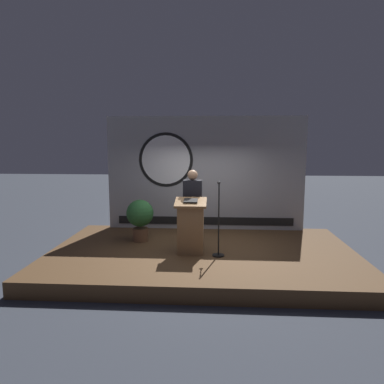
{
  "coord_description": "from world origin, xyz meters",
  "views": [
    {
      "loc": [
        0.26,
        -7.31,
        2.58
      ],
      "look_at": [
        -0.23,
        0.15,
        1.51
      ],
      "focal_mm": 33.25,
      "sensor_mm": 36.0,
      "label": 1
    }
  ],
  "objects_px": {
    "speaker_person": "(193,208)",
    "podium": "(191,227)",
    "potted_plant": "(140,216)",
    "microphone_stand": "(219,229)"
  },
  "relations": [
    {
      "from": "speaker_person",
      "to": "podium",
      "type": "bearing_deg",
      "value": -90.96
    },
    {
      "from": "potted_plant",
      "to": "podium",
      "type": "bearing_deg",
      "value": -34.14
    },
    {
      "from": "speaker_person",
      "to": "microphone_stand",
      "type": "relative_size",
      "value": 1.13
    },
    {
      "from": "podium",
      "to": "potted_plant",
      "type": "distance_m",
      "value": 1.48
    },
    {
      "from": "podium",
      "to": "microphone_stand",
      "type": "xyz_separation_m",
      "value": [
        0.57,
        -0.09,
        -0.02
      ]
    },
    {
      "from": "speaker_person",
      "to": "potted_plant",
      "type": "xyz_separation_m",
      "value": [
        -1.23,
        0.35,
        -0.28
      ]
    },
    {
      "from": "podium",
      "to": "microphone_stand",
      "type": "bearing_deg",
      "value": -8.77
    },
    {
      "from": "podium",
      "to": "potted_plant",
      "type": "xyz_separation_m",
      "value": [
        -1.22,
        0.83,
        0.03
      ]
    },
    {
      "from": "speaker_person",
      "to": "potted_plant",
      "type": "height_order",
      "value": "speaker_person"
    },
    {
      "from": "microphone_stand",
      "to": "speaker_person",
      "type": "bearing_deg",
      "value": 134.56
    }
  ]
}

